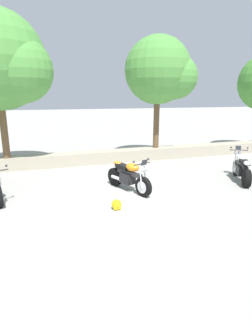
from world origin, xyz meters
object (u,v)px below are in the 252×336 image
(motorcycle_white_far_right, at_px, (242,168))
(leafy_tree_mid_right, at_px, (162,72))
(motorcycle_orange_centre, at_px, (129,176))
(rider_helmet, at_px, (117,205))
(leafy_tree_mid_left, at_px, (1,63))

(motorcycle_white_far_right, bearing_deg, leafy_tree_mid_right, 106.38)
(motorcycle_orange_centre, relative_size, leafy_tree_mid_right, 0.38)
(rider_helmet, bearing_deg, leafy_tree_mid_right, 54.85)
(motorcycle_orange_centre, height_order, motorcycle_white_far_right, same)
(rider_helmet, bearing_deg, motorcycle_white_far_right, 11.95)
(leafy_tree_mid_left, bearing_deg, motorcycle_white_far_right, -26.79)
(leafy_tree_mid_right, bearing_deg, rider_helmet, -125.15)
(motorcycle_white_far_right, relative_size, leafy_tree_mid_right, 0.37)
(leafy_tree_mid_right, bearing_deg, motorcycle_orange_centre, -126.32)
(motorcycle_white_far_right, bearing_deg, motorcycle_orange_centre, 176.41)
(rider_helmet, distance_m, leafy_tree_mid_right, 7.70)
(rider_helmet, xyz_separation_m, leafy_tree_mid_right, (3.80, 5.40, 3.96))
(leafy_tree_mid_left, height_order, leafy_tree_mid_right, leafy_tree_mid_left)
(rider_helmet, bearing_deg, motorcycle_orange_centre, 58.60)
(motorcycle_white_far_right, relative_size, rider_helmet, 6.82)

